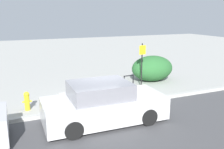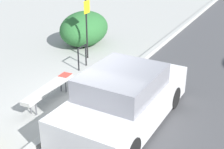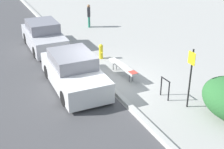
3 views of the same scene
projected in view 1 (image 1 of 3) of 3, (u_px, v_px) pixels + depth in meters
name	position (u px, v px, depth m)	size (l,w,h in m)	color
ground_plane	(101.00, 108.00, 10.17)	(60.00, 60.00, 0.00)	#9E9E99
curb	(101.00, 107.00, 10.15)	(60.00, 0.20, 0.13)	#A8A8A3
bench	(83.00, 92.00, 10.81)	(2.08, 0.44, 0.51)	#515156
bike_rack	(129.00, 82.00, 12.25)	(0.55, 0.07, 0.83)	black
sign_post	(142.00, 61.00, 12.74)	(0.36, 0.08, 2.30)	black
fire_hydrant	(27.00, 100.00, 9.87)	(0.36, 0.22, 0.77)	gold
shrub_hedge	(152.00, 68.00, 14.21)	(2.44, 1.83, 1.44)	#28602D
parked_car_near	(103.00, 104.00, 8.70)	(4.26, 1.89, 1.47)	black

